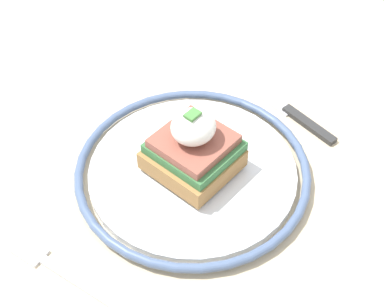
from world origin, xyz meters
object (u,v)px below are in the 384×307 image
(plate, at_px, (192,170))
(sandwich, at_px, (193,147))
(fork, at_px, (65,273))
(knife, at_px, (284,107))

(plate, xyz_separation_m, sandwich, (0.00, 0.00, 0.04))
(fork, bearing_deg, knife, -4.02)
(plate, bearing_deg, knife, -5.41)
(plate, height_order, knife, plate)
(plate, relative_size, sandwich, 2.43)
(plate, height_order, sandwich, sandwich)
(sandwich, height_order, fork, sandwich)
(plate, distance_m, fork, 0.18)
(sandwich, relative_size, fork, 0.74)
(sandwich, relative_size, knife, 0.55)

